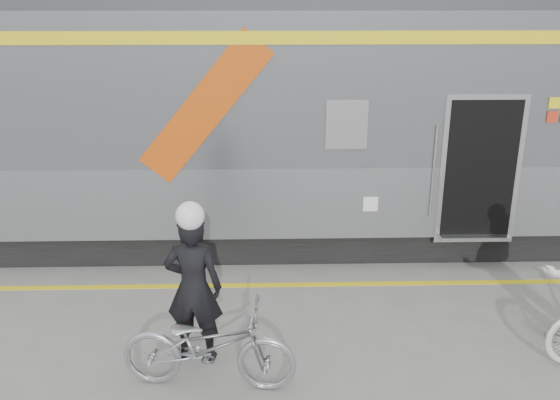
{
  "coord_description": "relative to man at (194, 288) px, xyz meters",
  "views": [
    {
      "loc": [
        -0.77,
        -5.6,
        3.97
      ],
      "look_at": [
        -0.58,
        1.6,
        1.5
      ],
      "focal_mm": 38.0,
      "sensor_mm": 36.0,
      "label": 1
    }
  ],
  "objects": [
    {
      "name": "bicycle_left",
      "position": [
        0.2,
        -0.55,
        -0.4
      ],
      "size": [
        1.92,
        0.86,
        0.98
      ],
      "primitive_type": "imported",
      "rotation": [
        0.0,
        0.0,
        1.45
      ],
      "color": "#94979B",
      "rests_on": "ground"
    },
    {
      "name": "man",
      "position": [
        0.0,
        0.0,
        0.0
      ],
      "size": [
        0.69,
        0.5,
        1.78
      ],
      "primitive_type": "imported",
      "rotation": [
        0.0,
        0.0,
        3.03
      ],
      "color": "black",
      "rests_on": "ground"
    },
    {
      "name": "safety_strip",
      "position": [
        1.58,
        1.78,
        -0.88
      ],
      "size": [
        24.0,
        0.12,
        0.01
      ],
      "primitive_type": "cube",
      "color": "yellow",
      "rests_on": "ground"
    },
    {
      "name": "helmet_man",
      "position": [
        0.0,
        -0.0,
        1.04
      ],
      "size": [
        0.31,
        0.31,
        0.31
      ],
      "primitive_type": "sphere",
      "color": "white",
      "rests_on": "man"
    },
    {
      "name": "ground",
      "position": [
        1.58,
        -0.37,
        -0.89
      ],
      "size": [
        90.0,
        90.0,
        0.0
      ],
      "primitive_type": "plane",
      "color": "slate",
      "rests_on": "ground"
    },
    {
      "name": "train",
      "position": [
        1.79,
        3.82,
        1.17
      ],
      "size": [
        24.0,
        3.17,
        4.1
      ],
      "color": "black",
      "rests_on": "ground"
    }
  ]
}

